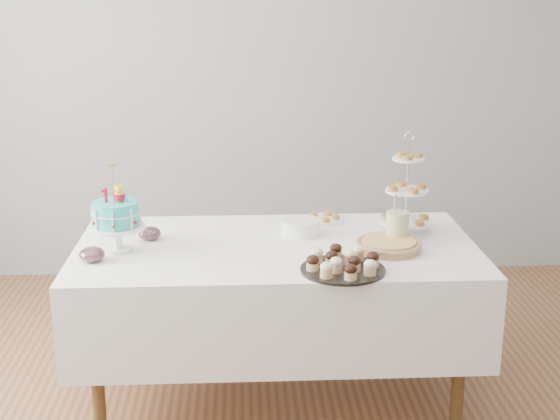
{
  "coord_description": "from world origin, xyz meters",
  "views": [
    {
      "loc": [
        -0.16,
        -3.24,
        1.97
      ],
      "look_at": [
        0.02,
        0.3,
        0.94
      ],
      "focal_mm": 50.0,
      "sensor_mm": 36.0,
      "label": 1
    }
  ],
  "objects_px": {
    "pastry_plate": "(323,218)",
    "utensil_pitcher": "(397,227)",
    "cupcake_tray": "(343,262)",
    "jam_bowl_a": "(92,255)",
    "tiered_stand": "(407,191)",
    "pie": "(389,245)",
    "birthday_cake": "(117,228)",
    "table": "(276,289)",
    "jam_bowl_b": "(150,234)",
    "plate_stack": "(301,227)"
  },
  "relations": [
    {
      "from": "pastry_plate",
      "to": "utensil_pitcher",
      "type": "distance_m",
      "value": 0.51
    },
    {
      "from": "pie",
      "to": "pastry_plate",
      "type": "bearing_deg",
      "value": 117.54
    },
    {
      "from": "tiered_stand",
      "to": "jam_bowl_b",
      "type": "bearing_deg",
      "value": -177.61
    },
    {
      "from": "utensil_pitcher",
      "to": "cupcake_tray",
      "type": "bearing_deg",
      "value": -147.43
    },
    {
      "from": "pie",
      "to": "tiered_stand",
      "type": "relative_size",
      "value": 0.6
    },
    {
      "from": "cupcake_tray",
      "to": "plate_stack",
      "type": "bearing_deg",
      "value": 105.36
    },
    {
      "from": "table",
      "to": "tiered_stand",
      "type": "xyz_separation_m",
      "value": [
        0.66,
        0.17,
        0.44
      ]
    },
    {
      "from": "pie",
      "to": "jam_bowl_b",
      "type": "xyz_separation_m",
      "value": [
        -1.14,
        0.22,
        0.0
      ]
    },
    {
      "from": "jam_bowl_b",
      "to": "utensil_pitcher",
      "type": "xyz_separation_m",
      "value": [
        1.2,
        -0.12,
        0.06
      ]
    },
    {
      "from": "pie",
      "to": "utensil_pitcher",
      "type": "bearing_deg",
      "value": 59.54
    },
    {
      "from": "table",
      "to": "plate_stack",
      "type": "relative_size",
      "value": 9.74
    },
    {
      "from": "birthday_cake",
      "to": "pastry_plate",
      "type": "bearing_deg",
      "value": 22.38
    },
    {
      "from": "birthday_cake",
      "to": "jam_bowl_b",
      "type": "xyz_separation_m",
      "value": [
        0.13,
        0.16,
        -0.08
      ]
    },
    {
      "from": "utensil_pitcher",
      "to": "birthday_cake",
      "type": "bearing_deg",
      "value": 164.98
    },
    {
      "from": "pie",
      "to": "cupcake_tray",
      "type": "bearing_deg",
      "value": -133.69
    },
    {
      "from": "tiered_stand",
      "to": "jam_bowl_a",
      "type": "height_order",
      "value": "tiered_stand"
    },
    {
      "from": "cupcake_tray",
      "to": "utensil_pitcher",
      "type": "height_order",
      "value": "utensil_pitcher"
    },
    {
      "from": "plate_stack",
      "to": "tiered_stand",
      "type": "bearing_deg",
      "value": 0.91
    },
    {
      "from": "pie",
      "to": "jam_bowl_a",
      "type": "xyz_separation_m",
      "value": [
        -1.36,
        -0.08,
        0.0
      ]
    },
    {
      "from": "tiered_stand",
      "to": "plate_stack",
      "type": "distance_m",
      "value": 0.56
    },
    {
      "from": "tiered_stand",
      "to": "jam_bowl_a",
      "type": "distance_m",
      "value": 1.55
    },
    {
      "from": "jam_bowl_b",
      "to": "cupcake_tray",
      "type": "bearing_deg",
      "value": -28.36
    },
    {
      "from": "cupcake_tray",
      "to": "jam_bowl_a",
      "type": "xyz_separation_m",
      "value": [
        -1.11,
        0.18,
        -0.01
      ]
    },
    {
      "from": "cupcake_tray",
      "to": "table",
      "type": "bearing_deg",
      "value": 126.72
    },
    {
      "from": "pie",
      "to": "plate_stack",
      "type": "relative_size",
      "value": 1.57
    },
    {
      "from": "table",
      "to": "plate_stack",
      "type": "distance_m",
      "value": 0.33
    },
    {
      "from": "table",
      "to": "jam_bowl_a",
      "type": "distance_m",
      "value": 0.9
    },
    {
      "from": "table",
      "to": "pie",
      "type": "relative_size",
      "value": 6.19
    },
    {
      "from": "jam_bowl_b",
      "to": "utensil_pitcher",
      "type": "relative_size",
      "value": 0.46
    },
    {
      "from": "table",
      "to": "birthday_cake",
      "type": "xyz_separation_m",
      "value": [
        -0.74,
        -0.05,
        0.34
      ]
    },
    {
      "from": "cupcake_tray",
      "to": "birthday_cake",
      "type": "bearing_deg",
      "value": 162.76
    },
    {
      "from": "tiered_stand",
      "to": "pastry_plate",
      "type": "relative_size",
      "value": 2.29
    },
    {
      "from": "cupcake_tray",
      "to": "jam_bowl_a",
      "type": "bearing_deg",
      "value": 170.91
    },
    {
      "from": "birthday_cake",
      "to": "cupcake_tray",
      "type": "height_order",
      "value": "birthday_cake"
    },
    {
      "from": "table",
      "to": "pastry_plate",
      "type": "height_order",
      "value": "pastry_plate"
    },
    {
      "from": "plate_stack",
      "to": "cupcake_tray",
      "type": "bearing_deg",
      "value": -74.64
    },
    {
      "from": "tiered_stand",
      "to": "utensil_pitcher",
      "type": "distance_m",
      "value": 0.23
    },
    {
      "from": "jam_bowl_a",
      "to": "birthday_cake",
      "type": "bearing_deg",
      "value": 55.41
    },
    {
      "from": "table",
      "to": "cupcake_tray",
      "type": "bearing_deg",
      "value": -53.28
    },
    {
      "from": "cupcake_tray",
      "to": "jam_bowl_b",
      "type": "relative_size",
      "value": 3.35
    },
    {
      "from": "tiered_stand",
      "to": "jam_bowl_a",
      "type": "xyz_separation_m",
      "value": [
        -1.5,
        -0.35,
        -0.18
      ]
    },
    {
      "from": "tiered_stand",
      "to": "jam_bowl_b",
      "type": "xyz_separation_m",
      "value": [
        -1.27,
        -0.05,
        -0.18
      ]
    },
    {
      "from": "pastry_plate",
      "to": "table",
      "type": "bearing_deg",
      "value": -124.42
    },
    {
      "from": "utensil_pitcher",
      "to": "pie",
      "type": "bearing_deg",
      "value": -137.34
    },
    {
      "from": "birthday_cake",
      "to": "pie",
      "type": "distance_m",
      "value": 1.27
    },
    {
      "from": "tiered_stand",
      "to": "pastry_plate",
      "type": "distance_m",
      "value": 0.49
    },
    {
      "from": "table",
      "to": "plate_stack",
      "type": "xyz_separation_m",
      "value": [
        0.13,
        0.16,
        0.27
      ]
    },
    {
      "from": "jam_bowl_b",
      "to": "pastry_plate",
      "type": "bearing_deg",
      "value": 17.41
    },
    {
      "from": "plate_stack",
      "to": "pastry_plate",
      "type": "xyz_separation_m",
      "value": [
        0.14,
        0.23,
        -0.02
      ]
    },
    {
      "from": "cupcake_tray",
      "to": "tiered_stand",
      "type": "xyz_separation_m",
      "value": [
        0.39,
        0.53,
        0.17
      ]
    }
  ]
}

